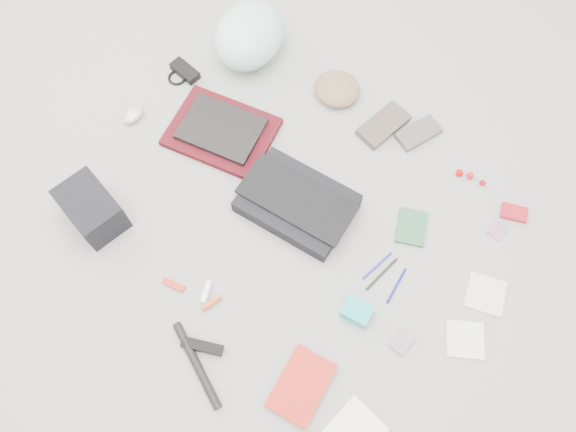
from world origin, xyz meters
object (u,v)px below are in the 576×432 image
Objects in this scene: book_red at (301,386)px; accordion_wallet at (357,311)px; laptop at (221,129)px; camera_bag at (92,209)px; bike_helmet at (249,36)px; messenger_bag at (297,203)px.

accordion_wallet is at bearing 81.24° from book_red.
camera_bag is (-0.14, -0.55, 0.04)m from laptop.
bike_helmet is at bearing 127.95° from book_red.
messenger_bag is 0.73m from camera_bag.
messenger_bag reaches higher than laptop.
bike_helmet is (-0.16, 0.38, 0.06)m from laptop.
bike_helmet is at bearing 136.57° from messenger_bag.
camera_bag is (0.02, -0.93, -0.03)m from bike_helmet.
messenger_bag is 0.74m from bike_helmet.
messenger_bag is 1.73× the size of camera_bag.
book_red is 0.31m from accordion_wallet.
laptop is (-0.42, 0.08, 0.00)m from messenger_bag.
laptop is 1.35× the size of book_red.
book_red is at bearing 10.17° from camera_bag.
camera_bag reaches higher than accordion_wallet.
book_red is (0.98, -0.96, -0.09)m from bike_helmet.
bike_helmet is (-0.58, 0.46, 0.07)m from messenger_bag.
camera_bag is at bearing 170.57° from book_red.
bike_helmet reaches higher than book_red.
messenger_bag is at bearing 52.31° from camera_bag.
bike_helmet is at bearing 103.62° from camera_bag.
book_red is 2.34× the size of accordion_wallet.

